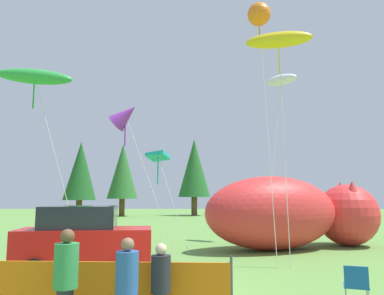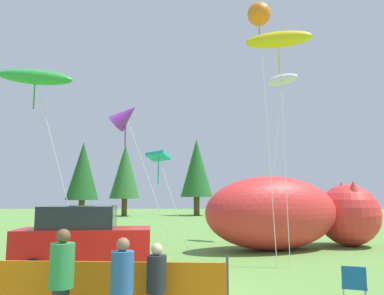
{
  "view_description": "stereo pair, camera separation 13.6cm",
  "coord_description": "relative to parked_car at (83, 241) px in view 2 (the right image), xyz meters",
  "views": [
    {
      "loc": [
        0.84,
        -9.63,
        2.4
      ],
      "look_at": [
        0.75,
        5.17,
        4.31
      ],
      "focal_mm": 35.0,
      "sensor_mm": 36.0,
      "label": 1
    },
    {
      "loc": [
        0.98,
        -9.62,
        2.4
      ],
      "look_at": [
        0.75,
        5.17,
        4.31
      ],
      "focal_mm": 35.0,
      "sensor_mm": 36.0,
      "label": 2
    }
  ],
  "objects": [
    {
      "name": "ground_plane",
      "position": [
        2.53,
        -1.99,
        -1.03
      ],
      "size": [
        120.0,
        120.0,
        0.0
      ],
      "primitive_type": "plane",
      "color": "#609342"
    },
    {
      "name": "parked_car",
      "position": [
        0.0,
        0.0,
        0.0
      ],
      "size": [
        4.14,
        2.19,
        2.08
      ],
      "rotation": [
        0.0,
        0.0,
        0.13
      ],
      "color": "red",
      "rests_on": "ground"
    },
    {
      "name": "folding_chair",
      "position": [
        6.8,
        -3.37,
        -0.47
      ],
      "size": [
        0.65,
        0.65,
        0.93
      ],
      "rotation": [
        0.0,
        0.0,
        1.22
      ],
      "color": "#1959A5",
      "rests_on": "ground"
    },
    {
      "name": "inflatable_cat",
      "position": [
        7.83,
        5.77,
        0.49
      ],
      "size": [
        8.98,
        5.52,
        3.28
      ],
      "rotation": [
        0.0,
        0.0,
        0.35
      ],
      "color": "red",
      "rests_on": "ground"
    },
    {
      "name": "safety_fence",
      "position": [
        0.86,
        -4.54,
        -0.43
      ],
      "size": [
        6.41,
        0.31,
        1.32
      ],
      "rotation": [
        0.0,
        0.0,
        -0.04
      ],
      "color": "orange",
      "rests_on": "ground"
    },
    {
      "name": "spectator_in_grey_shirt",
      "position": [
        2.27,
        -5.3,
        -0.09
      ],
      "size": [
        0.37,
        0.37,
        1.71
      ],
      "color": "#2D2D38",
      "rests_on": "ground"
    },
    {
      "name": "spectator_in_yellow_shirt",
      "position": [
        1.23,
        -5.2,
        -0.02
      ],
      "size": [
        0.4,
        0.4,
        1.84
      ],
      "color": "#2D2D38",
      "rests_on": "ground"
    },
    {
      "name": "spectator_in_white_shirt",
      "position": [
        2.79,
        -4.95,
        -0.17
      ],
      "size": [
        0.34,
        0.34,
        1.57
      ],
      "color": "#2D2D38",
      "rests_on": "ground"
    },
    {
      "name": "kite_white_ghost",
      "position": [
        8.32,
        9.06,
        7.89
      ],
      "size": [
        2.51,
        3.19,
        9.34
      ],
      "color": "silver",
      "rests_on": "ground"
    },
    {
      "name": "kite_purple_delta",
      "position": [
        0.49,
        3.71,
        4.7
      ],
      "size": [
        3.04,
        1.59,
        6.43
      ],
      "color": "silver",
      "rests_on": "ground"
    },
    {
      "name": "kite_teal_diamond",
      "position": [
        1.7,
        5.5,
        3.12
      ],
      "size": [
        2.06,
        1.84,
        4.44
      ],
      "color": "silver",
      "rests_on": "ground"
    },
    {
      "name": "kite_yellow_hero",
      "position": [
        6.55,
        1.84,
        7.17
      ],
      "size": [
        2.58,
        1.26,
        8.6
      ],
      "color": "silver",
      "rests_on": "ground"
    },
    {
      "name": "kite_green_fish",
      "position": [
        -2.98,
        2.72,
        6.06
      ],
      "size": [
        3.83,
        0.9,
        7.57
      ],
      "color": "silver",
      "rests_on": "ground"
    },
    {
      "name": "kite_orange_flower",
      "position": [
        5.99,
        2.68,
        8.61
      ],
      "size": [
        0.94,
        1.81,
        10.14
      ],
      "color": "silver",
      "rests_on": "ground"
    },
    {
      "name": "horizon_tree_east",
      "position": [
        3.35,
        34.82,
        4.77
      ],
      "size": [
        3.96,
        3.96,
        9.45
      ],
      "color": "brown",
      "rests_on": "ground"
    },
    {
      "name": "horizon_tree_west",
      "position": [
        -8.85,
        28.3,
        4.01
      ],
      "size": [
        3.44,
        3.44,
        8.2
      ],
      "color": "brown",
      "rests_on": "ground"
    },
    {
      "name": "horizon_tree_mid",
      "position": [
        -5.24,
        33.16,
        4.27
      ],
      "size": [
        3.61,
        3.61,
        8.62
      ],
      "color": "brown",
      "rests_on": "ground"
    }
  ]
}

